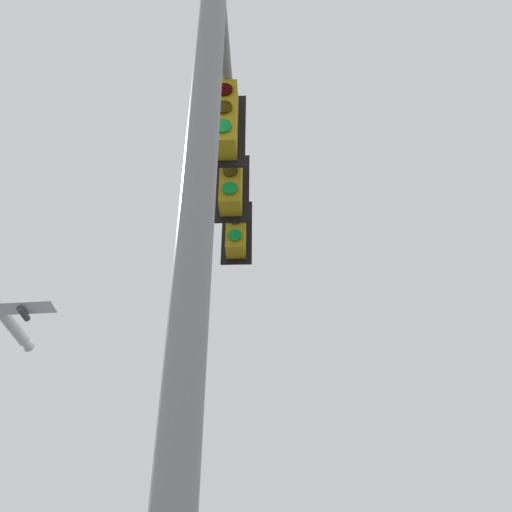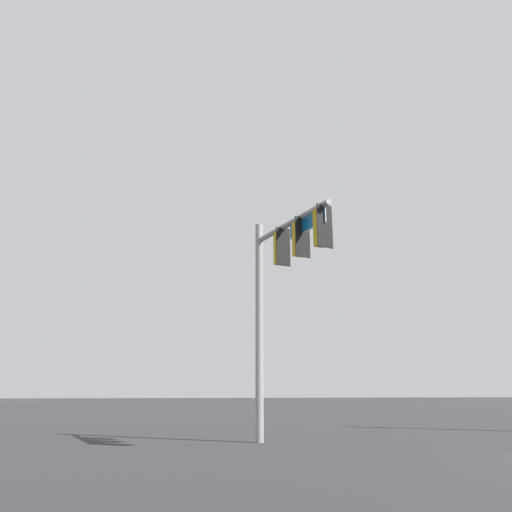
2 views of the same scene
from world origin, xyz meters
The scene contains 1 object.
signal_pole_near centered at (-7.35, -5.59, 5.17)m, with size 4.40×1.00×7.48m.
Camera 2 is at (7.52, -11.51, 1.52)m, focal length 35.00 mm.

